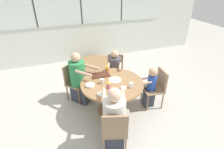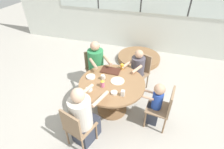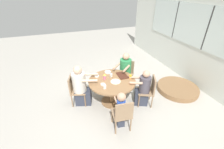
% 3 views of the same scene
% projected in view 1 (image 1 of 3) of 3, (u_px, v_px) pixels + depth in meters
% --- Properties ---
extents(ground_plane, '(16.00, 16.00, 0.00)m').
position_uv_depth(ground_plane, '(112.00, 110.00, 3.74)').
color(ground_plane, '#B2ADA3').
extents(wall_back_with_windows, '(8.40, 0.08, 2.80)m').
position_uv_depth(wall_back_with_windows, '(82.00, 16.00, 5.35)').
color(wall_back_with_windows, silver).
rests_on(wall_back_with_windows, ground_plane).
extents(dining_table, '(1.22, 1.22, 0.71)m').
position_uv_depth(dining_table, '(112.00, 89.00, 3.47)').
color(dining_table, olive).
rests_on(dining_table, ground_plane).
extents(chair_for_woman_green_shirt, '(0.56, 0.56, 0.84)m').
position_uv_depth(chair_for_woman_green_shirt, '(73.00, 79.00, 3.91)').
color(chair_for_woman_green_shirt, '#937556').
rests_on(chair_for_woman_green_shirt, ground_plane).
extents(chair_for_man_blue_shirt, '(0.50, 0.50, 0.84)m').
position_uv_depth(chair_for_man_blue_shirt, '(115.00, 129.00, 2.64)').
color(chair_for_man_blue_shirt, '#937556').
rests_on(chair_for_man_blue_shirt, ground_plane).
extents(chair_for_man_teal_shirt, '(0.53, 0.53, 0.84)m').
position_uv_depth(chair_for_man_teal_shirt, '(115.00, 69.00, 4.35)').
color(chair_for_man_teal_shirt, '#937556').
rests_on(chair_for_man_teal_shirt, ground_plane).
extents(chair_for_toddler, '(0.44, 0.44, 0.84)m').
position_uv_depth(chair_for_toddler, '(157.00, 85.00, 3.69)').
color(chair_for_toddler, '#937556').
rests_on(chair_for_toddler, ground_plane).
extents(person_woman_green_shirt, '(0.66, 0.68, 1.16)m').
position_uv_depth(person_woman_green_shirt, '(79.00, 80.00, 3.83)').
color(person_woman_green_shirt, '#333847').
rests_on(person_woman_green_shirt, ground_plane).
extents(person_man_blue_shirt, '(0.51, 0.70, 1.15)m').
position_uv_depth(person_man_blue_shirt, '(114.00, 121.00, 2.78)').
color(person_man_blue_shirt, '#333847').
rests_on(person_man_blue_shirt, ground_plane).
extents(person_man_teal_shirt, '(0.48, 0.60, 1.03)m').
position_uv_depth(person_man_teal_shirt, '(115.00, 73.00, 4.22)').
color(person_man_teal_shirt, '#333847').
rests_on(person_man_teal_shirt, ground_plane).
extents(person_toddler, '(0.36, 0.22, 0.93)m').
position_uv_depth(person_toddler, '(150.00, 87.00, 3.68)').
color(person_toddler, '#333847').
rests_on(person_toddler, ground_plane).
extents(food_tray_dark, '(0.38, 0.23, 0.02)m').
position_uv_depth(food_tray_dark, '(100.00, 75.00, 3.63)').
color(food_tray_dark, '#472319').
rests_on(food_tray_dark, dining_table).
extents(coffee_mug, '(0.08, 0.08, 0.09)m').
position_uv_depth(coffee_mug, '(102.00, 81.00, 3.34)').
color(coffee_mug, beige).
rests_on(coffee_mug, dining_table).
extents(sippy_cup, '(0.08, 0.08, 0.16)m').
position_uv_depth(sippy_cup, '(108.00, 85.00, 3.18)').
color(sippy_cup, '#CC668C').
rests_on(sippy_cup, dining_table).
extents(juice_glass, '(0.07, 0.07, 0.10)m').
position_uv_depth(juice_glass, '(107.00, 68.00, 3.78)').
color(juice_glass, gold).
rests_on(juice_glass, dining_table).
extents(milk_carton_small, '(0.06, 0.06, 0.11)m').
position_uv_depth(milk_carton_small, '(131.00, 85.00, 3.21)').
color(milk_carton_small, silver).
rests_on(milk_carton_small, dining_table).
extents(bowl_white_shallow, '(0.11, 0.11, 0.04)m').
position_uv_depth(bowl_white_shallow, '(123.00, 88.00, 3.18)').
color(bowl_white_shallow, silver).
rests_on(bowl_white_shallow, dining_table).
extents(bowl_cereal, '(0.12, 0.12, 0.04)m').
position_uv_depth(bowl_cereal, '(101.00, 94.00, 3.02)').
color(bowl_cereal, white).
rests_on(bowl_cereal, dining_table).
extents(bowl_fruit, '(0.17, 0.17, 0.03)m').
position_uv_depth(bowl_fruit, '(90.00, 85.00, 3.28)').
color(bowl_fruit, white).
rests_on(bowl_fruit, dining_table).
extents(plate_tortillas, '(0.26, 0.26, 0.01)m').
position_uv_depth(plate_tortillas, '(115.00, 80.00, 3.47)').
color(plate_tortillas, beige).
rests_on(plate_tortillas, dining_table).
extents(folded_table_stack, '(1.23, 1.23, 0.15)m').
position_uv_depth(folded_table_stack, '(95.00, 65.00, 5.48)').
color(folded_table_stack, olive).
rests_on(folded_table_stack, ground_plane).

